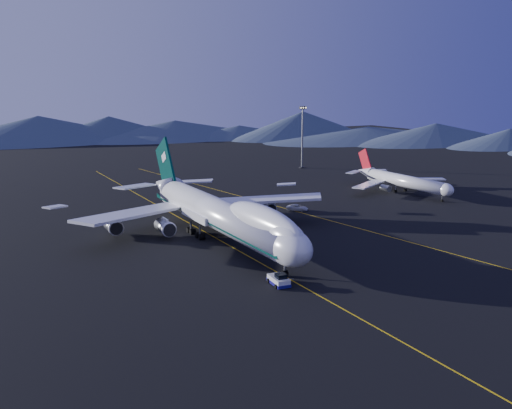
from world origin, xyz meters
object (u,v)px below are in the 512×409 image
boeing_747 (219,213)px  second_jet (402,181)px  service_van (297,208)px  floodlight_mast (302,137)px  pushback_tug (279,281)px

boeing_747 → second_jet: (71.89, 22.82, -2.27)m
service_van → floodlight_mast: floodlight_mast is taller
boeing_747 → floodlight_mast: size_ratio=3.03×
boeing_747 → floodlight_mast: 108.77m
second_jet → service_van: bearing=174.1°
boeing_747 → floodlight_mast: floodlight_mast is taller
pushback_tug → second_jet: second_jet is taller
boeing_747 → service_van: size_ratio=12.91×
boeing_747 → pushback_tug: bearing=-95.8°
boeing_747 → pushback_tug: size_ratio=14.64×
pushback_tug → floodlight_mast: bearing=61.1°
boeing_747 → second_jet: bearing=17.6°
second_jet → pushback_tug: bearing=-159.9°
second_jet → floodlight_mast: bearing=73.9°
second_jet → service_van: 42.49m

